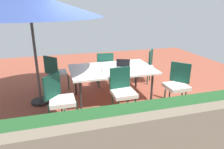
{
  "coord_description": "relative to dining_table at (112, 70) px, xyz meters",
  "views": [
    {
      "loc": [
        1.28,
        4.44,
        2.2
      ],
      "look_at": [
        0.0,
        0.0,
        0.61
      ],
      "focal_mm": 32.99,
      "sensor_mm": 36.0,
      "label": 1
    }
  ],
  "objects": [
    {
      "name": "chair_south",
      "position": [
        -0.02,
        -0.81,
        -0.17
      ],
      "size": [
        0.47,
        0.48,
        0.98
      ],
      "rotation": [
        0.0,
        0.0,
        -0.08
      ],
      "color": "silver",
      "rests_on": "ground_plane"
    },
    {
      "name": "dining_table",
      "position": [
        0.0,
        0.0,
        0.0
      ],
      "size": [
        1.95,
        1.24,
        0.77
      ],
      "color": "silver",
      "rests_on": "ground_plane"
    },
    {
      "name": "chair_southwest",
      "position": [
        -1.23,
        -0.79,
        -0.17
      ],
      "size": [
        0.58,
        0.58,
        0.98
      ],
      "rotation": [
        0.0,
        0.0,
        0.93
      ],
      "color": "silver",
      "rests_on": "ground_plane"
    },
    {
      "name": "laptop",
      "position": [
        -0.29,
        -0.05,
        0.09
      ],
      "size": [
        0.39,
        0.35,
        0.21
      ],
      "rotation": [
        0.0,
        0.0,
        -0.38
      ],
      "color": "#B7B7BC",
      "rests_on": "dining_table"
    },
    {
      "name": "ground_plane",
      "position": [
        0.0,
        0.0,
        -0.73
      ],
      "size": [
        10.0,
        10.0,
        0.02
      ],
      "primitive_type": "cube",
      "color": "#9E4C38"
    },
    {
      "name": "chair_northeast",
      "position": [
        1.26,
        0.82,
        -0.17
      ],
      "size": [
        0.59,
        0.58,
        0.98
      ],
      "rotation": [
        0.0,
        0.0,
        4.0
      ],
      "color": "silver",
      "rests_on": "ground_plane"
    },
    {
      "name": "cup",
      "position": [
        0.29,
        0.23,
        0.1
      ],
      "size": [
        0.06,
        0.06,
        0.11
      ],
      "primitive_type": "cylinder",
      "color": "white",
      "rests_on": "dining_table"
    },
    {
      "name": "chair_northwest",
      "position": [
        -1.27,
        0.79,
        -0.17
      ],
      "size": [
        0.59,
        0.58,
        0.98
      ],
      "rotation": [
        0.0,
        0.0,
        2.29
      ],
      "color": "silver",
      "rests_on": "ground_plane"
    },
    {
      "name": "chair_southeast",
      "position": [
        1.28,
        -0.78,
        -0.17
      ],
      "size": [
        0.59,
        0.59,
        0.98
      ],
      "rotation": [
        0.0,
        0.0,
        5.46
      ],
      "color": "silver",
      "rests_on": "ground_plane"
    },
    {
      "name": "chair_north",
      "position": [
        0.0,
        0.79,
        -0.17
      ],
      "size": [
        0.46,
        0.47,
        0.98
      ],
      "rotation": [
        0.0,
        0.0,
        3.21
      ],
      "color": "silver",
      "rests_on": "ground_plane"
    },
    {
      "name": "patio_umbrella",
      "position": [
        1.67,
        -0.22,
        1.47
      ],
      "size": [
        3.02,
        3.02,
        2.43
      ],
      "color": "#4C4C4C",
      "rests_on": "ground_plane"
    }
  ]
}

